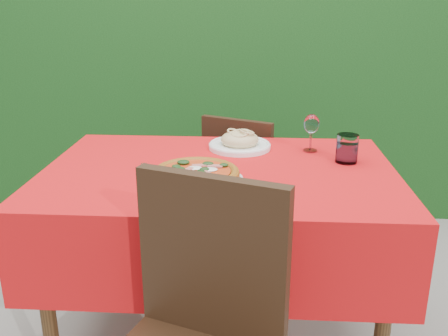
# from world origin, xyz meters

# --- Properties ---
(hedge) EXTENTS (3.20, 0.55, 1.78)m
(hedge) POSITION_xyz_m (0.00, 1.55, 0.92)
(hedge) COLOR black
(hedge) RESTS_ON ground
(dining_table) EXTENTS (1.26, 0.86, 0.75)m
(dining_table) POSITION_xyz_m (0.00, 0.00, 0.60)
(dining_table) COLOR #472F17
(dining_table) RESTS_ON ground
(chair_near) EXTENTS (0.53, 0.53, 0.92)m
(chair_near) POSITION_xyz_m (-0.01, -0.64, 0.52)
(chair_near) COLOR black
(chair_near) RESTS_ON ground
(chair_far) EXTENTS (0.48, 0.48, 0.80)m
(chair_far) POSITION_xyz_m (0.08, 0.64, 0.46)
(chair_far) COLOR black
(chair_far) RESTS_ON ground
(pizza_plate) EXTENTS (0.34, 0.34, 0.06)m
(pizza_plate) POSITION_xyz_m (-0.07, -0.15, 0.77)
(pizza_plate) COLOR silver
(pizza_plate) RESTS_ON dining_table
(pasta_plate) EXTENTS (0.25, 0.25, 0.07)m
(pasta_plate) POSITION_xyz_m (0.06, 0.26, 0.77)
(pasta_plate) COLOR white
(pasta_plate) RESTS_ON dining_table
(water_glass) EXTENTS (0.08, 0.08, 0.11)m
(water_glass) POSITION_xyz_m (0.47, 0.10, 0.80)
(water_glass) COLOR silver
(water_glass) RESTS_ON dining_table
(wine_glass) EXTENTS (0.06, 0.06, 0.15)m
(wine_glass) POSITION_xyz_m (0.35, 0.24, 0.85)
(wine_glass) COLOR silver
(wine_glass) RESTS_ON dining_table
(fork) EXTENTS (0.05, 0.18, 0.00)m
(fork) POSITION_xyz_m (-0.27, -0.06, 0.75)
(fork) COLOR silver
(fork) RESTS_ON dining_table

